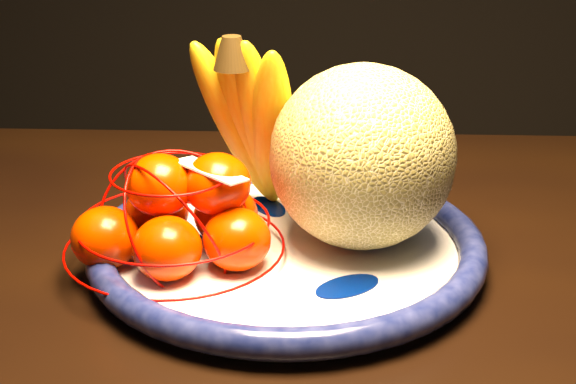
# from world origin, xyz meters

# --- Properties ---
(dining_table) EXTENTS (1.70, 1.11, 0.81)m
(dining_table) POSITION_xyz_m (-0.06, 0.09, 0.72)
(dining_table) COLOR black
(dining_table) RESTS_ON ground
(fruit_bowl) EXTENTS (0.40, 0.40, 0.03)m
(fruit_bowl) POSITION_xyz_m (0.08, 0.18, 0.83)
(fruit_bowl) COLOR white
(fruit_bowl) RESTS_ON dining_table
(cantaloupe) EXTENTS (0.18, 0.18, 0.18)m
(cantaloupe) POSITION_xyz_m (0.15, 0.20, 0.92)
(cantaloupe) COLOR olive
(cantaloupe) RESTS_ON fruit_bowl
(banana_bunch) EXTENTS (0.14, 0.14, 0.22)m
(banana_bunch) POSITION_xyz_m (0.03, 0.26, 0.94)
(banana_bunch) COLOR yellow
(banana_bunch) RESTS_ON fruit_bowl
(mandarin_bag) EXTENTS (0.22, 0.22, 0.14)m
(mandarin_bag) POSITION_xyz_m (-0.02, 0.14, 0.87)
(mandarin_bag) COLOR #F33800
(mandarin_bag) RESTS_ON fruit_bowl
(price_tag) EXTENTS (0.08, 0.06, 0.01)m
(price_tag) POSITION_xyz_m (0.01, 0.14, 0.92)
(price_tag) COLOR white
(price_tag) RESTS_ON mandarin_bag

